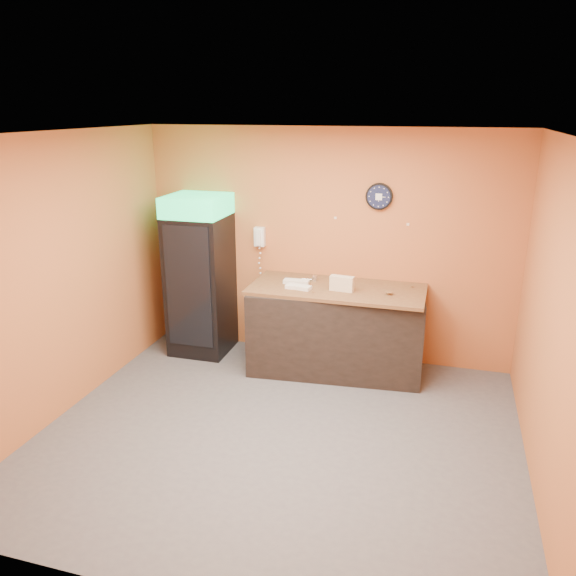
% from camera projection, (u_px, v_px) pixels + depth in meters
% --- Properties ---
extents(floor, '(4.50, 4.50, 0.00)m').
position_uv_depth(floor, '(279.00, 435.00, 5.40)').
color(floor, '#47474C').
rests_on(floor, ground).
extents(back_wall, '(4.50, 0.02, 2.80)m').
position_uv_depth(back_wall, '(327.00, 246.00, 6.80)').
color(back_wall, '#B96534').
rests_on(back_wall, floor).
extents(left_wall, '(0.02, 4.00, 2.80)m').
position_uv_depth(left_wall, '(62.00, 277.00, 5.57)').
color(left_wall, '#B96534').
rests_on(left_wall, floor).
extents(right_wall, '(0.02, 4.00, 2.80)m').
position_uv_depth(right_wall, '(553.00, 323.00, 4.37)').
color(right_wall, '#B96534').
rests_on(right_wall, floor).
extents(ceiling, '(4.50, 4.00, 0.02)m').
position_uv_depth(ceiling, '(277.00, 134.00, 4.54)').
color(ceiling, white).
rests_on(ceiling, back_wall).
extents(beverage_cooler, '(0.71, 0.72, 2.00)m').
position_uv_depth(beverage_cooler, '(199.00, 278.00, 6.97)').
color(beverage_cooler, black).
rests_on(beverage_cooler, floor).
extents(prep_counter, '(2.05, 1.05, 0.99)m').
position_uv_depth(prep_counter, '(336.00, 330.00, 6.61)').
color(prep_counter, black).
rests_on(prep_counter, floor).
extents(wall_clock, '(0.31, 0.06, 0.31)m').
position_uv_depth(wall_clock, '(379.00, 196.00, 6.41)').
color(wall_clock, black).
rests_on(wall_clock, back_wall).
extents(wall_phone, '(0.13, 0.11, 0.24)m').
position_uv_depth(wall_phone, '(259.00, 237.00, 6.95)').
color(wall_phone, white).
rests_on(wall_phone, back_wall).
extents(butcher_paper, '(2.00, 0.93, 0.04)m').
position_uv_depth(butcher_paper, '(337.00, 289.00, 6.45)').
color(butcher_paper, brown).
rests_on(butcher_paper, prep_counter).
extents(sub_roll_stack, '(0.28, 0.12, 0.17)m').
position_uv_depth(sub_roll_stack, '(342.00, 284.00, 6.30)').
color(sub_roll_stack, beige).
rests_on(sub_roll_stack, butcher_paper).
extents(wrapped_sandwich_left, '(0.31, 0.17, 0.04)m').
position_uv_depth(wrapped_sandwich_left, '(299.00, 287.00, 6.39)').
color(wrapped_sandwich_left, silver).
rests_on(wrapped_sandwich_left, butcher_paper).
extents(wrapped_sandwich_mid, '(0.27, 0.11, 0.04)m').
position_uv_depth(wrapped_sandwich_mid, '(297.00, 287.00, 6.40)').
color(wrapped_sandwich_mid, silver).
rests_on(wrapped_sandwich_mid, butcher_paper).
extents(wrapped_sandwich_right, '(0.30, 0.13, 0.04)m').
position_uv_depth(wrapped_sandwich_right, '(296.00, 282.00, 6.58)').
color(wrapped_sandwich_right, silver).
rests_on(wrapped_sandwich_right, butcher_paper).
extents(kitchen_tool, '(0.06, 0.06, 0.06)m').
position_uv_depth(kitchen_tool, '(314.00, 278.00, 6.68)').
color(kitchen_tool, silver).
rests_on(kitchen_tool, butcher_paper).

